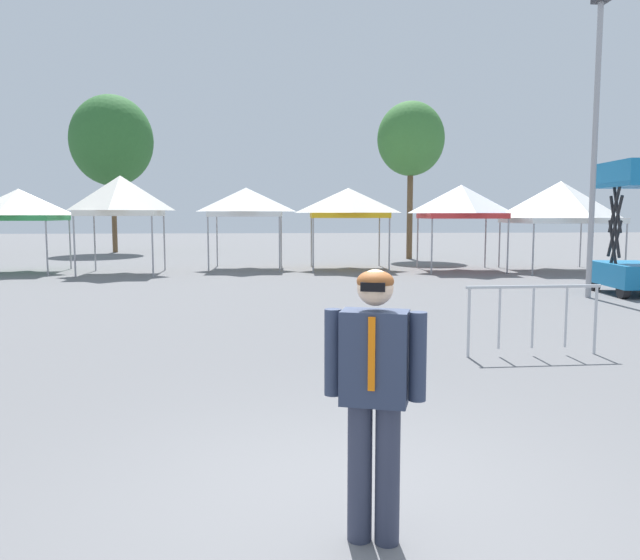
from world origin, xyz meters
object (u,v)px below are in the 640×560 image
object	(u,v)px
canopy_tent_behind_left	(348,203)
canopy_tent_left_of_center	(560,202)
canopy_tent_far_left	(121,196)
canopy_tent_center	(246,202)
person_foreground	(374,386)
scissor_lift	(632,253)
light_pole_near_lift	(595,126)
canopy_tent_right_of_center	(461,202)
canopy_tent_behind_center	(19,205)
tree_behind_tents_right	(411,139)
crowd_barrier_mid_lot	(533,306)
tree_behind_tents_left	(112,141)

from	to	relation	value
canopy_tent_behind_left	canopy_tent_left_of_center	xyz separation A→B (m)	(7.88, -1.54, 0.01)
canopy_tent_far_left	canopy_tent_center	bearing A→B (deg)	22.16
canopy_tent_left_of_center	person_foreground	size ratio (longest dim) A/B	2.03
canopy_tent_far_left	scissor_lift	distance (m)	16.70
scissor_lift	person_foreground	size ratio (longest dim) A/B	1.98
light_pole_near_lift	canopy_tent_far_left	bearing A→B (deg)	150.25
canopy_tent_far_left	canopy_tent_right_of_center	distance (m)	12.59
canopy_tent_far_left	scissor_lift	size ratio (longest dim) A/B	1.00
canopy_tent_behind_center	canopy_tent_left_of_center	bearing A→B (deg)	-2.95
canopy_tent_behind_center	canopy_tent_behind_left	size ratio (longest dim) A/B	0.97
canopy_tent_behind_left	canopy_tent_far_left	bearing A→B (deg)	-170.46
canopy_tent_behind_center	canopy_tent_far_left	size ratio (longest dim) A/B	0.87
canopy_tent_center	canopy_tent_behind_left	distance (m)	4.02
person_foreground	canopy_tent_far_left	bearing A→B (deg)	107.26
canopy_tent_right_of_center	tree_behind_tents_right	size ratio (longest dim) A/B	0.43
canopy_tent_left_of_center	person_foreground	distance (m)	21.82
canopy_tent_right_of_center	person_foreground	size ratio (longest dim) A/B	1.83
canopy_tent_far_left	tree_behind_tents_right	world-z (taller)	tree_behind_tents_right
crowd_barrier_mid_lot	tree_behind_tents_right	bearing A→B (deg)	82.35
canopy_tent_behind_center	crowd_barrier_mid_lot	world-z (taller)	canopy_tent_behind_center
canopy_tent_far_left	canopy_tent_right_of_center	bearing A→B (deg)	1.14
canopy_tent_left_of_center	person_foreground	bearing A→B (deg)	-118.24
canopy_tent_far_left	person_foreground	bearing A→B (deg)	-72.74
canopy_tent_behind_center	canopy_tent_left_of_center	world-z (taller)	canopy_tent_left_of_center
canopy_tent_behind_left	canopy_tent_left_of_center	world-z (taller)	canopy_tent_left_of_center
canopy_tent_far_left	crowd_barrier_mid_lot	size ratio (longest dim) A/B	1.68
canopy_tent_behind_center	light_pole_near_lift	distance (m)	19.52
canopy_tent_behind_center	crowd_barrier_mid_lot	size ratio (longest dim) A/B	1.47
canopy_tent_behind_center	canopy_tent_right_of_center	world-z (taller)	canopy_tent_right_of_center
scissor_lift	tree_behind_tents_right	distance (m)	15.14
scissor_lift	person_foreground	xyz separation A→B (m)	(-8.97, -12.09, -0.07)
canopy_tent_behind_center	canopy_tent_left_of_center	size ratio (longest dim) A/B	0.85
canopy_tent_far_left	canopy_tent_right_of_center	size ratio (longest dim) A/B	1.08
tree_behind_tents_left	canopy_tent_left_of_center	bearing A→B (deg)	-34.49
canopy_tent_far_left	tree_behind_tents_right	bearing A→B (deg)	29.74
scissor_lift	crowd_barrier_mid_lot	xyz separation A→B (m)	(-5.68, -6.91, -0.35)
canopy_tent_right_of_center	canopy_tent_behind_left	bearing A→B (deg)	164.37
light_pole_near_lift	tree_behind_tents_left	bearing A→B (deg)	128.75
canopy_tent_center	canopy_tent_right_of_center	bearing A→B (deg)	-10.74
light_pole_near_lift	tree_behind_tents_right	world-z (taller)	light_pole_near_lift
canopy_tent_left_of_center	canopy_tent_center	bearing A→B (deg)	170.78
canopy_tent_right_of_center	tree_behind_tents_left	world-z (taller)	tree_behind_tents_left
scissor_lift	light_pole_near_lift	bearing A→B (deg)	-160.37
tree_behind_tents_right	crowd_barrier_mid_lot	xyz separation A→B (m)	(-2.83, -21.04, -4.98)
tree_behind_tents_right	canopy_tent_center	bearing A→B (deg)	-146.36
canopy_tent_far_left	light_pole_near_lift	xyz separation A→B (m)	(13.52, -7.73, 1.53)
canopy_tent_behind_center	tree_behind_tents_right	bearing A→B (deg)	20.56
canopy_tent_center	crowd_barrier_mid_lot	bearing A→B (deg)	-73.01
light_pole_near_lift	tree_behind_tents_left	world-z (taller)	tree_behind_tents_left
person_foreground	light_pole_near_lift	distance (m)	14.20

